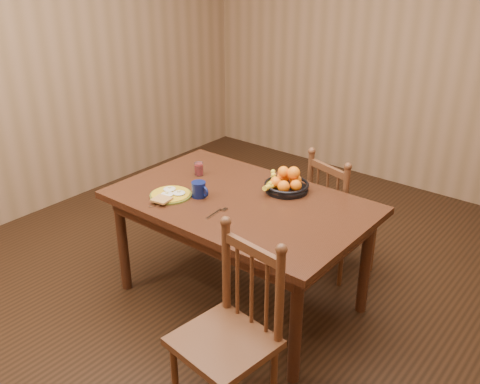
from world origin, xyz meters
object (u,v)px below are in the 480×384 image
Objects in this scene: breakfast_plate at (170,195)px; coffee_mug at (199,189)px; chair_far at (339,216)px; chair_near at (230,335)px; fruit_bowl at (286,183)px; dining_table at (240,211)px.

breakfast_plate is 2.20× the size of coffee_mug.
chair_far is 0.94× the size of chair_near.
dining_table is at bearing -116.87° from fruit_bowl.
fruit_bowl reaches higher than coffee_mug.
fruit_bowl is at bearing 63.13° from dining_table.
breakfast_plate is 0.19m from coffee_mug.
breakfast_plate is at bearing -134.03° from fruit_bowl.
breakfast_plate is at bearing -146.48° from dining_table.
chair_near reaches higher than chair_far.
fruit_bowl is (0.37, 0.42, 0.00)m from coffee_mug.
dining_table is at bearing 81.80° from chair_far.
dining_table is at bearing 31.07° from coffee_mug.
fruit_bowl reaches higher than dining_table.
chair_far reaches higher than breakfast_plate.
breakfast_plate is 0.74m from fruit_bowl.
breakfast_plate is (-0.37, -0.24, 0.10)m from dining_table.
chair_far is at bearing 68.40° from fruit_bowl.
chair_far is 6.81× the size of coffee_mug.
chair_far is 1.51m from chair_near.
chair_near is at bearing -68.81° from fruit_bowl.
chair_far reaches higher than coffee_mug.
coffee_mug is at bearing 73.37° from chair_far.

